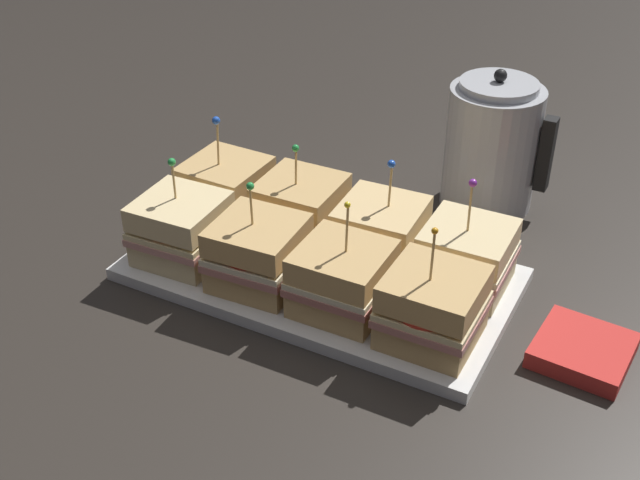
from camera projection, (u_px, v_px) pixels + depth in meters
name	position (u px, v px, depth m)	size (l,w,h in m)	color
ground_plane	(320.00, 279.00, 1.14)	(6.00, 6.00, 0.00)	#2D2823
serving_platter	(320.00, 274.00, 1.14)	(0.54, 0.28, 0.02)	white
sandwich_front_far_left	(182.00, 229.00, 1.14)	(0.12, 0.12, 0.15)	beige
sandwich_front_center_left	(258.00, 253.00, 1.08)	(0.12, 0.12, 0.16)	tan
sandwich_front_center_right	(342.00, 279.00, 1.04)	(0.12, 0.12, 0.16)	tan
sandwich_front_far_right	(433.00, 308.00, 0.98)	(0.12, 0.12, 0.17)	tan
sandwich_back_far_left	(226.00, 190.00, 1.23)	(0.12, 0.12, 0.17)	tan
sandwich_back_center_left	(301.00, 209.00, 1.18)	(0.12, 0.12, 0.16)	tan
sandwich_back_center_right	(381.00, 233.00, 1.13)	(0.12, 0.12, 0.16)	#DBB77A
sandwich_back_far_right	(467.00, 256.00, 1.08)	(0.12, 0.12, 0.17)	beige
kettle_steel	(492.00, 146.00, 1.27)	(0.17, 0.15, 0.23)	#B7BABF
napkin_stack	(583.00, 350.00, 1.00)	(0.12, 0.12, 0.02)	red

